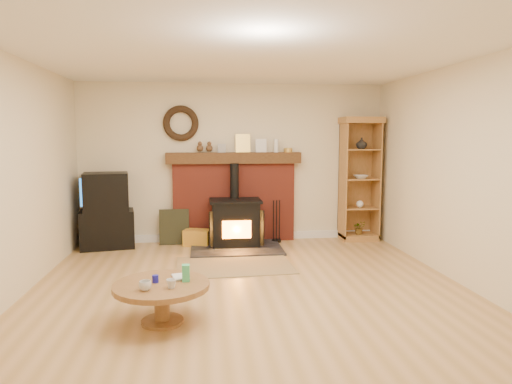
{
  "coord_description": "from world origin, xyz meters",
  "views": [
    {
      "loc": [
        -0.52,
        -4.81,
        1.74
      ],
      "look_at": [
        0.17,
        1.0,
        1.02
      ],
      "focal_mm": 32.0,
      "sensor_mm": 36.0,
      "label": 1
    }
  ],
  "objects": [
    {
      "name": "ground",
      "position": [
        0.0,
        0.0,
        0.0
      ],
      "size": [
        5.5,
        5.5,
        0.0
      ],
      "primitive_type": "plane",
      "color": "#AC8247",
      "rests_on": "ground"
    },
    {
      "name": "room_shell",
      "position": [
        -0.02,
        0.09,
        1.72
      ],
      "size": [
        5.02,
        5.52,
        2.61
      ],
      "color": "beige",
      "rests_on": "ground"
    },
    {
      "name": "chimney_breast",
      "position": [
        0.0,
        2.67,
        0.8
      ],
      "size": [
        2.2,
        0.22,
        1.78
      ],
      "color": "maroon",
      "rests_on": "ground"
    },
    {
      "name": "wood_stove",
      "position": [
        -0.01,
        2.27,
        0.37
      ],
      "size": [
        1.4,
        1.0,
        1.31
      ],
      "color": "black",
      "rests_on": "ground"
    },
    {
      "name": "area_rug",
      "position": [
        -0.11,
        1.19,
        0.01
      ],
      "size": [
        1.6,
        1.14,
        0.01
      ],
      "primitive_type": "cube",
      "rotation": [
        0.0,
        0.0,
        0.05
      ],
      "color": "brown",
      "rests_on": "ground"
    },
    {
      "name": "tv_unit",
      "position": [
        -2.02,
        2.47,
        0.56
      ],
      "size": [
        0.89,
        0.69,
        1.18
      ],
      "color": "black",
      "rests_on": "ground"
    },
    {
      "name": "curio_cabinet",
      "position": [
        2.1,
        2.56,
        1.03
      ],
      "size": [
        0.66,
        0.48,
        2.06
      ],
      "color": "olive",
      "rests_on": "ground"
    },
    {
      "name": "firelog_box",
      "position": [
        -0.61,
        2.4,
        0.13
      ],
      "size": [
        0.47,
        0.38,
        0.26
      ],
      "primitive_type": "cube",
      "rotation": [
        0.0,
        0.0,
        -0.32
      ],
      "color": "yellow",
      "rests_on": "ground"
    },
    {
      "name": "leaning_painting",
      "position": [
        -0.98,
        2.55,
        0.29
      ],
      "size": [
        0.48,
        0.13,
        0.57
      ],
      "primitive_type": "cube",
      "rotation": [
        -0.17,
        0.0,
        0.0
      ],
      "color": "black",
      "rests_on": "ground"
    },
    {
      "name": "fire_tools",
      "position": [
        0.69,
        2.5,
        0.13
      ],
      "size": [
        0.16,
        0.16,
        0.7
      ],
      "color": "black",
      "rests_on": "ground"
    },
    {
      "name": "coffee_table",
      "position": [
        -0.91,
        -0.64,
        0.31
      ],
      "size": [
        0.89,
        0.89,
        0.54
      ],
      "color": "brown",
      "rests_on": "ground"
    }
  ]
}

